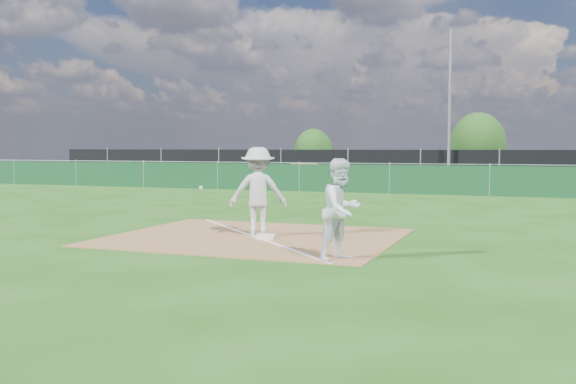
{
  "coord_description": "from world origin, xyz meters",
  "views": [
    {
      "loc": [
        5.51,
        -11.48,
        1.93
      ],
      "look_at": [
        0.78,
        1.0,
        1.0
      ],
      "focal_mm": 40.0,
      "sensor_mm": 36.0,
      "label": 1
    }
  ],
  "objects_px": {
    "light_pole": "(450,107)",
    "car_left": "(362,167)",
    "car_right": "(542,170)",
    "tree_mid": "(478,143)",
    "runner": "(342,210)",
    "first_base": "(265,236)",
    "car_mid": "(433,165)",
    "tree_left": "(313,151)",
    "play_at_first": "(258,191)"
  },
  "relations": [
    {
      "from": "light_pole",
      "to": "car_left",
      "type": "relative_size",
      "value": 1.91
    },
    {
      "from": "car_left",
      "to": "car_right",
      "type": "xyz_separation_m",
      "value": [
        10.41,
        -0.47,
        -0.03
      ]
    },
    {
      "from": "tree_mid",
      "to": "runner",
      "type": "bearing_deg",
      "value": -89.4
    },
    {
      "from": "runner",
      "to": "tree_mid",
      "type": "relative_size",
      "value": 0.41
    },
    {
      "from": "runner",
      "to": "tree_mid",
      "type": "distance_m",
      "value": 34.43
    },
    {
      "from": "first_base",
      "to": "car_left",
      "type": "xyz_separation_m",
      "value": [
        -4.63,
        26.64,
        0.66
      ]
    },
    {
      "from": "first_base",
      "to": "car_right",
      "type": "relative_size",
      "value": 0.08
    },
    {
      "from": "car_mid",
      "to": "tree_mid",
      "type": "bearing_deg",
      "value": 3.21
    },
    {
      "from": "light_pole",
      "to": "car_mid",
      "type": "xyz_separation_m",
      "value": [
        -1.49,
        5.1,
        -3.15
      ]
    },
    {
      "from": "car_left",
      "to": "light_pole",
      "type": "bearing_deg",
      "value": -140.38
    },
    {
      "from": "tree_mid",
      "to": "tree_left",
      "type": "bearing_deg",
      "value": -177.21
    },
    {
      "from": "first_base",
      "to": "car_mid",
      "type": "relative_size",
      "value": 0.07
    },
    {
      "from": "tree_left",
      "to": "tree_mid",
      "type": "height_order",
      "value": "tree_mid"
    },
    {
      "from": "car_right",
      "to": "light_pole",
      "type": "bearing_deg",
      "value": 148.18
    },
    {
      "from": "tree_mid",
      "to": "first_base",
      "type": "bearing_deg",
      "value": -93.22
    },
    {
      "from": "first_base",
      "to": "runner",
      "type": "height_order",
      "value": "runner"
    },
    {
      "from": "first_base",
      "to": "tree_mid",
      "type": "distance_m",
      "value": 32.66
    },
    {
      "from": "light_pole",
      "to": "tree_left",
      "type": "height_order",
      "value": "light_pole"
    },
    {
      "from": "play_at_first",
      "to": "runner",
      "type": "height_order",
      "value": "play_at_first"
    },
    {
      "from": "light_pole",
      "to": "car_right",
      "type": "xyz_separation_m",
      "value": [
        4.6,
        4.33,
        -3.31
      ]
    },
    {
      "from": "play_at_first",
      "to": "tree_left",
      "type": "height_order",
      "value": "tree_left"
    },
    {
      "from": "car_left",
      "to": "car_right",
      "type": "relative_size",
      "value": 0.89
    },
    {
      "from": "play_at_first",
      "to": "car_left",
      "type": "relative_size",
      "value": 0.47
    },
    {
      "from": "runner",
      "to": "car_mid",
      "type": "relative_size",
      "value": 0.34
    },
    {
      "from": "play_at_first",
      "to": "car_mid",
      "type": "distance_m",
      "value": 26.59
    },
    {
      "from": "tree_left",
      "to": "first_base",
      "type": "bearing_deg",
      "value": -73.23
    },
    {
      "from": "light_pole",
      "to": "tree_mid",
      "type": "height_order",
      "value": "light_pole"
    },
    {
      "from": "light_pole",
      "to": "car_mid",
      "type": "height_order",
      "value": "light_pole"
    },
    {
      "from": "light_pole",
      "to": "runner",
      "type": "relative_size",
      "value": 4.58
    },
    {
      "from": "first_base",
      "to": "light_pole",
      "type": "bearing_deg",
      "value": 86.91
    },
    {
      "from": "car_left",
      "to": "car_mid",
      "type": "xyz_separation_m",
      "value": [
        4.32,
        0.3,
        0.12
      ]
    },
    {
      "from": "first_base",
      "to": "tree_mid",
      "type": "xyz_separation_m",
      "value": [
        1.83,
        32.54,
        2.15
      ]
    },
    {
      "from": "car_left",
      "to": "tree_left",
      "type": "bearing_deg",
      "value": 32.37
    },
    {
      "from": "car_right",
      "to": "tree_mid",
      "type": "height_order",
      "value": "tree_mid"
    },
    {
      "from": "first_base",
      "to": "car_mid",
      "type": "distance_m",
      "value": 26.95
    },
    {
      "from": "first_base",
      "to": "tree_left",
      "type": "relative_size",
      "value": 0.11
    },
    {
      "from": "car_right",
      "to": "runner",
      "type": "bearing_deg",
      "value": -172.39
    },
    {
      "from": "light_pole",
      "to": "runner",
      "type": "distance_m",
      "value": 23.93
    },
    {
      "from": "car_right",
      "to": "tree_left",
      "type": "bearing_deg",
      "value": 84.25
    },
    {
      "from": "tree_left",
      "to": "car_right",
      "type": "bearing_deg",
      "value": -20.66
    },
    {
      "from": "car_right",
      "to": "tree_left",
      "type": "xyz_separation_m",
      "value": [
        -15.42,
        5.81,
        1.0
      ]
    },
    {
      "from": "first_base",
      "to": "runner",
      "type": "xyz_separation_m",
      "value": [
        2.19,
        -1.86,
        0.81
      ]
    },
    {
      "from": "car_left",
      "to": "tree_mid",
      "type": "distance_m",
      "value": 8.87
    },
    {
      "from": "light_pole",
      "to": "tree_mid",
      "type": "distance_m",
      "value": 10.87
    },
    {
      "from": "light_pole",
      "to": "runner",
      "type": "bearing_deg",
      "value": -87.56
    },
    {
      "from": "light_pole",
      "to": "tree_left",
      "type": "xyz_separation_m",
      "value": [
        -10.82,
        10.14,
        -2.31
      ]
    },
    {
      "from": "tree_left",
      "to": "tree_mid",
      "type": "xyz_separation_m",
      "value": [
        11.47,
        0.56,
        0.52
      ]
    },
    {
      "from": "first_base",
      "to": "tree_left",
      "type": "xyz_separation_m",
      "value": [
        -9.64,
        31.98,
        1.63
      ]
    },
    {
      "from": "play_at_first",
      "to": "runner",
      "type": "distance_m",
      "value": 3.34
    },
    {
      "from": "light_pole",
      "to": "play_at_first",
      "type": "height_order",
      "value": "light_pole"
    }
  ]
}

